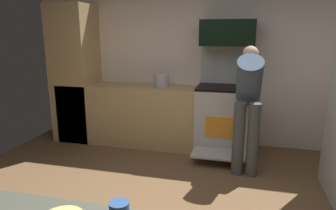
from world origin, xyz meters
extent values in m
cube|color=silver|center=(0.00, 2.34, 1.30)|extent=(5.20, 0.12, 2.60)
cube|color=tan|center=(-0.90, 1.98, 0.45)|extent=(2.40, 0.60, 0.90)
cube|color=tan|center=(-1.90, 1.98, 1.05)|extent=(0.60, 0.60, 2.10)
cube|color=#BBBAB6|center=(0.43, 1.96, 0.46)|extent=(0.76, 0.64, 0.92)
cube|color=black|center=(0.43, 1.96, 0.94)|extent=(0.76, 0.64, 0.03)
cube|color=#BBBAB6|center=(0.43, 2.25, 1.23)|extent=(0.76, 0.06, 0.55)
cube|color=orange|center=(0.43, 1.63, 0.45)|extent=(0.44, 0.01, 0.28)
cube|color=#BBBAB6|center=(0.43, 1.46, 0.14)|extent=(0.72, 0.36, 0.03)
cube|color=black|center=(0.43, 2.06, 1.68)|extent=(0.74, 0.38, 0.35)
cylinder|color=#4B4B4B|center=(0.65, 1.24, 0.45)|extent=(0.14, 0.14, 0.89)
cylinder|color=#4B4B4B|center=(0.82, 1.24, 0.45)|extent=(0.14, 0.14, 0.89)
cylinder|color=#485B73|center=(0.74, 1.41, 1.13)|extent=(0.30, 0.58, 0.65)
sphere|color=tan|center=(0.74, 1.63, 1.43)|extent=(0.20, 0.20, 0.20)
cylinder|color=#BAB3C3|center=(-0.50, 1.98, 1.00)|extent=(0.22, 0.22, 0.20)
camera|label=1|loc=(0.65, -2.25, 1.69)|focal=32.16mm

